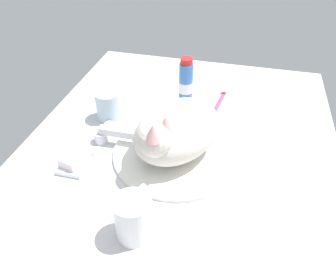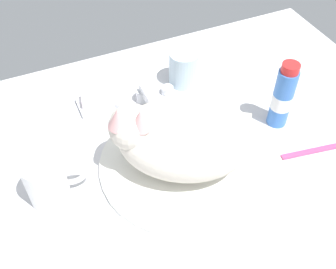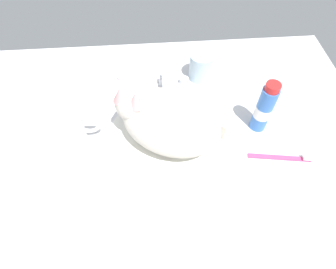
# 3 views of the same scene
# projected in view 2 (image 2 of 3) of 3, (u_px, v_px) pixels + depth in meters

# --- Properties ---
(ground_plane) EXTENTS (1.10, 0.83, 0.03)m
(ground_plane) POSITION_uv_depth(u_px,v_px,m) (183.00, 170.00, 0.82)
(ground_plane) COLOR silver
(sink_basin) EXTENTS (0.33, 0.33, 0.01)m
(sink_basin) POSITION_uv_depth(u_px,v_px,m) (183.00, 163.00, 0.80)
(sink_basin) COLOR silver
(sink_basin) RESTS_ON ground_plane
(faucet) EXTENTS (0.15, 0.11, 0.05)m
(faucet) POSITION_uv_depth(u_px,v_px,m) (146.00, 97.00, 0.91)
(faucet) COLOR silver
(faucet) RESTS_ON ground_plane
(cat) EXTENTS (0.31, 0.27, 0.16)m
(cat) POSITION_uv_depth(u_px,v_px,m) (179.00, 137.00, 0.75)
(cat) COLOR beige
(cat) RESTS_ON sink_basin
(coffee_mug) EXTENTS (0.12, 0.07, 0.10)m
(coffee_mug) POSITION_uv_depth(u_px,v_px,m) (48.00, 180.00, 0.72)
(coffee_mug) COLOR white
(coffee_mug) RESTS_ON ground_plane
(rinse_cup) EXTENTS (0.07, 0.07, 0.08)m
(rinse_cup) POSITION_uv_depth(u_px,v_px,m) (184.00, 68.00, 0.95)
(rinse_cup) COLOR silver
(rinse_cup) RESTS_ON ground_plane
(soap_dish) EXTENTS (0.09, 0.06, 0.01)m
(soap_dish) POSITION_uv_depth(u_px,v_px,m) (98.00, 103.00, 0.92)
(soap_dish) COLOR white
(soap_dish) RESTS_ON ground_plane
(soap_bar) EXTENTS (0.08, 0.06, 0.02)m
(soap_bar) POSITION_uv_depth(u_px,v_px,m) (97.00, 97.00, 0.91)
(soap_bar) COLOR silver
(soap_bar) RESTS_ON soap_dish
(toothpaste_bottle) EXTENTS (0.04, 0.04, 0.15)m
(toothpaste_bottle) POSITION_uv_depth(u_px,v_px,m) (283.00, 97.00, 0.83)
(toothpaste_bottle) COLOR #3870C6
(toothpaste_bottle) RESTS_ON ground_plane
(toothbrush) EXTENTS (0.16, 0.04, 0.02)m
(toothbrush) POSITION_uv_depth(u_px,v_px,m) (322.00, 148.00, 0.83)
(toothbrush) COLOR #D83F72
(toothbrush) RESTS_ON ground_plane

